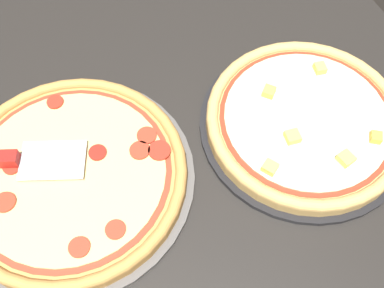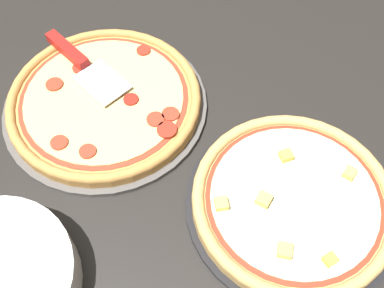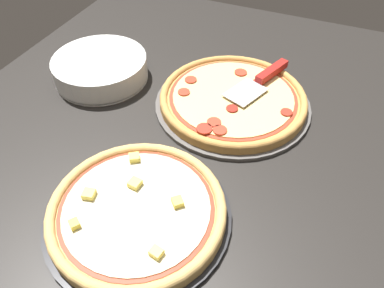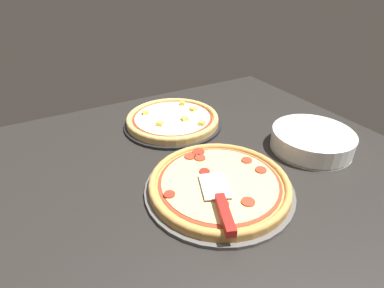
# 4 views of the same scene
# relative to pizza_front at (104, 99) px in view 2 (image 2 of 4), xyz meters

# --- Properties ---
(ground_plane) EXTENTS (1.38, 1.24, 0.04)m
(ground_plane) POSITION_rel_pizza_front_xyz_m (-0.03, 0.07, -0.04)
(ground_plane) COLOR black
(pizza_pan_front) EXTENTS (0.39, 0.39, 0.01)m
(pizza_pan_front) POSITION_rel_pizza_front_xyz_m (-0.00, -0.00, -0.02)
(pizza_pan_front) COLOR #565451
(pizza_pan_front) RESTS_ON ground_plane
(pizza_front) EXTENTS (0.37, 0.37, 0.03)m
(pizza_front) POSITION_rel_pizza_front_xyz_m (0.00, 0.00, 0.00)
(pizza_front) COLOR #C68E47
(pizza_front) RESTS_ON pizza_pan_front
(pizza_pan_back) EXTENTS (0.36, 0.36, 0.01)m
(pizza_pan_back) POSITION_rel_pizza_front_xyz_m (0.06, 0.39, -0.02)
(pizza_pan_back) COLOR black
(pizza_pan_back) RESTS_ON ground_plane
(pizza_back) EXTENTS (0.34, 0.34, 0.04)m
(pizza_back) POSITION_rel_pizza_front_xyz_m (0.06, 0.39, 0.00)
(pizza_back) COLOR #DBAD60
(pizza_back) RESTS_ON pizza_pan_back
(serving_spatula) EXTENTS (0.12, 0.22, 0.02)m
(serving_spatula) POSITION_rel_pizza_front_xyz_m (-0.06, -0.09, 0.02)
(serving_spatula) COLOR silver
(serving_spatula) RESTS_ON pizza_front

